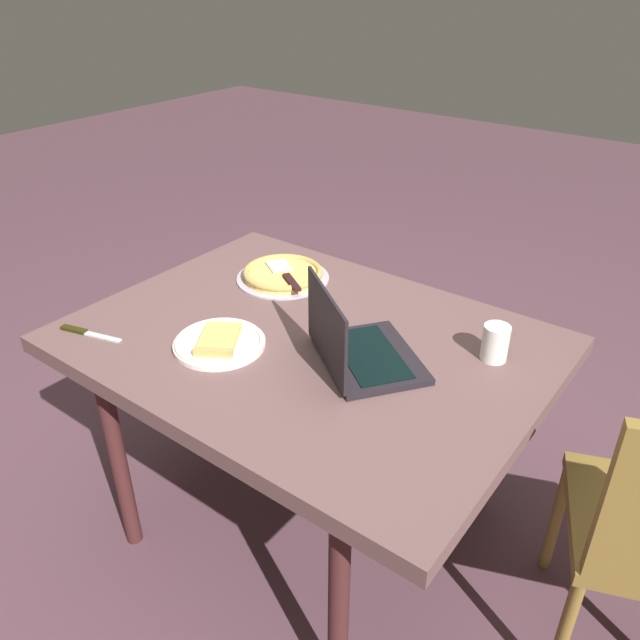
{
  "coord_description": "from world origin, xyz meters",
  "views": [
    {
      "loc": [
        -0.95,
        1.2,
        1.68
      ],
      "look_at": [
        -0.04,
        -0.01,
        0.81
      ],
      "focal_mm": 35.23,
      "sensor_mm": 36.0,
      "label": 1
    }
  ],
  "objects_px": {
    "pizza_tray": "(283,274)",
    "dining_table": "(307,355)",
    "pizza_plate": "(219,342)",
    "table_knife": "(85,332)",
    "drink_cup": "(495,342)",
    "laptop": "(356,348)"
  },
  "relations": [
    {
      "from": "table_knife",
      "to": "drink_cup",
      "type": "distance_m",
      "value": 1.16
    },
    {
      "from": "dining_table",
      "to": "pizza_plate",
      "type": "distance_m",
      "value": 0.26
    },
    {
      "from": "table_knife",
      "to": "dining_table",
      "type": "bearing_deg",
      "value": -144.71
    },
    {
      "from": "dining_table",
      "to": "laptop",
      "type": "relative_size",
      "value": 3.33
    },
    {
      "from": "dining_table",
      "to": "drink_cup",
      "type": "height_order",
      "value": "drink_cup"
    },
    {
      "from": "dining_table",
      "to": "drink_cup",
      "type": "relative_size",
      "value": 13.02
    },
    {
      "from": "dining_table",
      "to": "pizza_plate",
      "type": "xyz_separation_m",
      "value": [
        0.17,
        0.19,
        0.08
      ]
    },
    {
      "from": "pizza_plate",
      "to": "pizza_tray",
      "type": "height_order",
      "value": "same"
    },
    {
      "from": "laptop",
      "to": "pizza_plate",
      "type": "xyz_separation_m",
      "value": [
        0.35,
        0.16,
        -0.03
      ]
    },
    {
      "from": "pizza_tray",
      "to": "dining_table",
      "type": "bearing_deg",
      "value": 140.34
    },
    {
      "from": "dining_table",
      "to": "laptop",
      "type": "distance_m",
      "value": 0.22
    },
    {
      "from": "dining_table",
      "to": "drink_cup",
      "type": "bearing_deg",
      "value": -155.27
    },
    {
      "from": "laptop",
      "to": "pizza_tray",
      "type": "bearing_deg",
      "value": -29.23
    },
    {
      "from": "drink_cup",
      "to": "pizza_tray",
      "type": "bearing_deg",
      "value": -2.21
    },
    {
      "from": "drink_cup",
      "to": "table_knife",
      "type": "bearing_deg",
      "value": 30.59
    },
    {
      "from": "laptop",
      "to": "drink_cup",
      "type": "height_order",
      "value": "laptop"
    },
    {
      "from": "pizza_tray",
      "to": "drink_cup",
      "type": "xyz_separation_m",
      "value": [
        -0.77,
        0.03,
        0.03
      ]
    },
    {
      "from": "dining_table",
      "to": "drink_cup",
      "type": "xyz_separation_m",
      "value": [
        -0.47,
        -0.22,
        0.11
      ]
    },
    {
      "from": "pizza_plate",
      "to": "table_knife",
      "type": "xyz_separation_m",
      "value": [
        0.36,
        0.19,
        -0.01
      ]
    },
    {
      "from": "laptop",
      "to": "pizza_plate",
      "type": "height_order",
      "value": "laptop"
    },
    {
      "from": "table_knife",
      "to": "drink_cup",
      "type": "xyz_separation_m",
      "value": [
        -0.99,
        -0.59,
        0.05
      ]
    },
    {
      "from": "dining_table",
      "to": "pizza_tray",
      "type": "distance_m",
      "value": 0.39
    }
  ]
}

